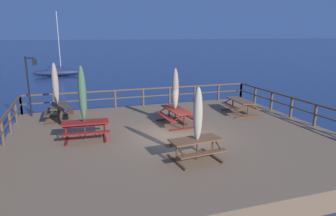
{
  "coord_description": "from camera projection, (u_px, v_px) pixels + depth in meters",
  "views": [
    {
      "loc": [
        -4.14,
        -11.84,
        5.05
      ],
      "look_at": [
        0.0,
        0.9,
        1.75
      ],
      "focal_mm": 32.07,
      "sensor_mm": 36.0,
      "label": 1
    }
  ],
  "objects": [
    {
      "name": "patio_umbrella_short_back",
      "position": [
        198.0,
        114.0,
        10.18
      ],
      "size": [
        0.32,
        0.32,
        2.61
      ],
      "color": "#4C3828",
      "rests_on": "wooden_deck"
    },
    {
      "name": "picnic_table_mid_left",
      "position": [
        85.0,
        126.0,
        12.52
      ],
      "size": [
        1.99,
        1.51,
        0.78
      ],
      "color": "maroon",
      "rests_on": "wooden_deck"
    },
    {
      "name": "picnic_table_front_left",
      "position": [
        195.0,
        145.0,
        10.45
      ],
      "size": [
        1.92,
        1.57,
        0.78
      ],
      "color": "brown",
      "rests_on": "wooden_deck"
    },
    {
      "name": "lamp_post_hooked",
      "position": [
        31.0,
        77.0,
        15.63
      ],
      "size": [
        0.59,
        0.46,
        3.2
      ],
      "color": "black",
      "rests_on": "wooden_deck"
    },
    {
      "name": "picnic_table_back_right",
      "position": [
        240.0,
        103.0,
        16.66
      ],
      "size": [
        1.51,
        2.17,
        0.78
      ],
      "color": "brown",
      "rests_on": "wooden_deck"
    },
    {
      "name": "sailboat_distant",
      "position": [
        59.0,
        72.0,
        37.24
      ],
      "size": [
        6.0,
        1.7,
        7.72
      ],
      "color": "navy",
      "rests_on": "ground"
    },
    {
      "name": "picnic_table_back_left",
      "position": [
        59.0,
        109.0,
        15.41
      ],
      "size": [
        1.41,
        1.84,
        0.78
      ],
      "color": "brown",
      "rests_on": "wooden_deck"
    },
    {
      "name": "patio_umbrella_tall_back_left",
      "position": [
        175.0,
        89.0,
        14.35
      ],
      "size": [
        0.32,
        0.32,
        2.75
      ],
      "color": "#4C3828",
      "rests_on": "wooden_deck"
    },
    {
      "name": "ground_plane",
      "position": [
        174.0,
        151.0,
        13.38
      ],
      "size": [
        600.0,
        600.0,
        0.0
      ],
      "primitive_type": "plane",
      "color": "navy"
    },
    {
      "name": "railing_waterside_far",
      "position": [
        143.0,
        94.0,
        18.42
      ],
      "size": [
        13.84,
        0.1,
        1.09
      ],
      "color": "brown",
      "rests_on": "wooden_deck"
    },
    {
      "name": "patio_umbrella_tall_front",
      "position": [
        82.0,
        93.0,
        12.12
      ],
      "size": [
        0.32,
        0.32,
        3.1
      ],
      "color": "#4C3828",
      "rests_on": "wooden_deck"
    },
    {
      "name": "patio_umbrella_tall_back_right",
      "position": [
        55.0,
        84.0,
        15.07
      ],
      "size": [
        0.32,
        0.32,
        2.94
      ],
      "color": "#4C3828",
      "rests_on": "wooden_deck"
    },
    {
      "name": "wooden_deck",
      "position": [
        174.0,
        143.0,
        13.3
      ],
      "size": [
        14.04,
        11.98,
        0.75
      ],
      "primitive_type": "cube",
      "color": "#846647",
      "rests_on": "ground"
    },
    {
      "name": "picnic_table_front_right",
      "position": [
        176.0,
        113.0,
        14.6
      ],
      "size": [
        1.56,
        2.26,
        0.78
      ],
      "color": "maroon",
      "rests_on": "wooden_deck"
    },
    {
      "name": "railing_side_right",
      "position": [
        303.0,
        107.0,
        15.09
      ],
      "size": [
        0.1,
        11.78,
        1.09
      ],
      "color": "brown",
      "rests_on": "wooden_deck"
    }
  ]
}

